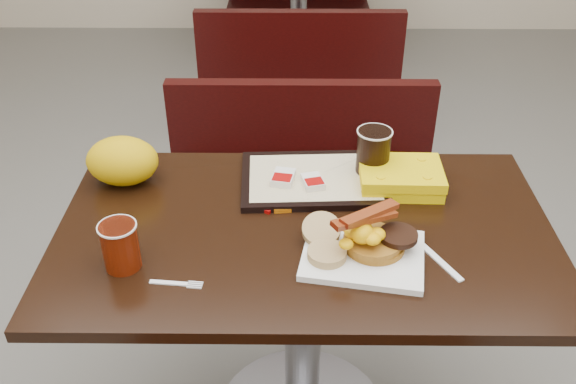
{
  "coord_description": "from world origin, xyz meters",
  "views": [
    {
      "loc": [
        -0.03,
        -1.23,
        1.68
      ],
      "look_at": [
        -0.04,
        0.05,
        0.82
      ],
      "focal_mm": 39.59,
      "sensor_mm": 36.0,
      "label": 1
    }
  ],
  "objects_px": {
    "table_far": "(298,20)",
    "hashbrown_sleeve_right": "(313,182)",
    "coffee_cup_near": "(120,246)",
    "clamshell": "(400,177)",
    "paper_bag": "(122,161)",
    "tray": "(314,179)",
    "table_near": "(303,335)",
    "platter": "(363,255)",
    "pancake_stack": "(375,242)",
    "knife": "(435,257)",
    "bench_far_s": "(299,67)",
    "hashbrown_sleeve_left": "(283,178)",
    "bench_near_n": "(301,196)",
    "coffee_cup_far": "(373,151)",
    "fork": "(169,283)"
  },
  "relations": [
    {
      "from": "paper_bag",
      "to": "bench_near_n",
      "type": "bearing_deg",
      "value": 46.48
    },
    {
      "from": "hashbrown_sleeve_left",
      "to": "table_far",
      "type": "bearing_deg",
      "value": 99.55
    },
    {
      "from": "knife",
      "to": "tray",
      "type": "distance_m",
      "value": 0.41
    },
    {
      "from": "hashbrown_sleeve_left",
      "to": "coffee_cup_far",
      "type": "distance_m",
      "value": 0.25
    },
    {
      "from": "fork",
      "to": "paper_bag",
      "type": "bearing_deg",
      "value": 119.99
    },
    {
      "from": "table_far",
      "to": "coffee_cup_far",
      "type": "xyz_separation_m",
      "value": [
        0.18,
        -2.37,
        0.45
      ]
    },
    {
      "from": "hashbrown_sleeve_left",
      "to": "coffee_cup_far",
      "type": "bearing_deg",
      "value": 23.23
    },
    {
      "from": "hashbrown_sleeve_right",
      "to": "paper_bag",
      "type": "relative_size",
      "value": 0.36
    },
    {
      "from": "bench_far_s",
      "to": "coffee_cup_far",
      "type": "relative_size",
      "value": 8.25
    },
    {
      "from": "hashbrown_sleeve_right",
      "to": "coffee_cup_far",
      "type": "distance_m",
      "value": 0.18
    },
    {
      "from": "bench_near_n",
      "to": "hashbrown_sleeve_right",
      "type": "xyz_separation_m",
      "value": [
        0.02,
        -0.54,
        0.42
      ]
    },
    {
      "from": "table_near",
      "to": "fork",
      "type": "bearing_deg",
      "value": -145.41
    },
    {
      "from": "bench_far_s",
      "to": "tray",
      "type": "height_order",
      "value": "tray"
    },
    {
      "from": "fork",
      "to": "hashbrown_sleeve_left",
      "type": "relative_size",
      "value": 1.57
    },
    {
      "from": "fork",
      "to": "clamshell",
      "type": "bearing_deg",
      "value": 40.54
    },
    {
      "from": "pancake_stack",
      "to": "tray",
      "type": "relative_size",
      "value": 0.36
    },
    {
      "from": "coffee_cup_near",
      "to": "tray",
      "type": "height_order",
      "value": "coffee_cup_near"
    },
    {
      "from": "tray",
      "to": "platter",
      "type": "bearing_deg",
      "value": -74.35
    },
    {
      "from": "table_far",
      "to": "platter",
      "type": "xyz_separation_m",
      "value": [
        0.13,
        -2.72,
        0.38
      ]
    },
    {
      "from": "tray",
      "to": "coffee_cup_far",
      "type": "relative_size",
      "value": 3.16
    },
    {
      "from": "tray",
      "to": "hashbrown_sleeve_right",
      "type": "distance_m",
      "value": 0.04
    },
    {
      "from": "bench_far_s",
      "to": "hashbrown_sleeve_right",
      "type": "bearing_deg",
      "value": -89.28
    },
    {
      "from": "coffee_cup_near",
      "to": "knife",
      "type": "height_order",
      "value": "coffee_cup_near"
    },
    {
      "from": "table_far",
      "to": "clamshell",
      "type": "relative_size",
      "value": 5.56
    },
    {
      "from": "paper_bag",
      "to": "tray",
      "type": "bearing_deg",
      "value": 0.18
    },
    {
      "from": "knife",
      "to": "tray",
      "type": "relative_size",
      "value": 0.48
    },
    {
      "from": "table_near",
      "to": "coffee_cup_far",
      "type": "relative_size",
      "value": 9.9
    },
    {
      "from": "bench_far_s",
      "to": "fork",
      "type": "bearing_deg",
      "value": -98.05
    },
    {
      "from": "bench_near_n",
      "to": "fork",
      "type": "xyz_separation_m",
      "value": [
        -0.3,
        -0.91,
        0.39
      ]
    },
    {
      "from": "platter",
      "to": "clamshell",
      "type": "bearing_deg",
      "value": 77.12
    },
    {
      "from": "knife",
      "to": "hashbrown_sleeve_left",
      "type": "distance_m",
      "value": 0.46
    },
    {
      "from": "coffee_cup_near",
      "to": "coffee_cup_far",
      "type": "bearing_deg",
      "value": 32.53
    },
    {
      "from": "platter",
      "to": "clamshell",
      "type": "distance_m",
      "value": 0.32
    },
    {
      "from": "tray",
      "to": "hashbrown_sleeve_right",
      "type": "bearing_deg",
      "value": -98.37
    },
    {
      "from": "platter",
      "to": "tray",
      "type": "xyz_separation_m",
      "value": [
        -0.1,
        0.31,
        0.0
      ]
    },
    {
      "from": "pancake_stack",
      "to": "hashbrown_sleeve_left",
      "type": "xyz_separation_m",
      "value": [
        -0.21,
        0.27,
        -0.0
      ]
    },
    {
      "from": "coffee_cup_near",
      "to": "clamshell",
      "type": "distance_m",
      "value": 0.74
    },
    {
      "from": "platter",
      "to": "paper_bag",
      "type": "relative_size",
      "value": 1.43
    },
    {
      "from": "clamshell",
      "to": "pancake_stack",
      "type": "bearing_deg",
      "value": -108.18
    },
    {
      "from": "knife",
      "to": "bench_far_s",
      "type": "bearing_deg",
      "value": 160.7
    },
    {
      "from": "pancake_stack",
      "to": "bench_near_n",
      "type": "bearing_deg",
      "value": 101.11
    },
    {
      "from": "platter",
      "to": "knife",
      "type": "xyz_separation_m",
      "value": [
        0.16,
        0.0,
        -0.01
      ]
    },
    {
      "from": "table_far",
      "to": "hashbrown_sleeve_right",
      "type": "xyz_separation_m",
      "value": [
        0.02,
        -2.44,
        0.4
      ]
    },
    {
      "from": "platter",
      "to": "pancake_stack",
      "type": "relative_size",
      "value": 1.95
    },
    {
      "from": "platter",
      "to": "tray",
      "type": "distance_m",
      "value": 0.33
    },
    {
      "from": "hashbrown_sleeve_left",
      "to": "knife",
      "type": "bearing_deg",
      "value": -28.85
    },
    {
      "from": "table_near",
      "to": "table_far",
      "type": "distance_m",
      "value": 2.6
    },
    {
      "from": "table_far",
      "to": "paper_bag",
      "type": "distance_m",
      "value": 2.49
    },
    {
      "from": "table_near",
      "to": "paper_bag",
      "type": "distance_m",
      "value": 0.68
    },
    {
      "from": "coffee_cup_far",
      "to": "clamshell",
      "type": "height_order",
      "value": "coffee_cup_far"
    }
  ]
}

